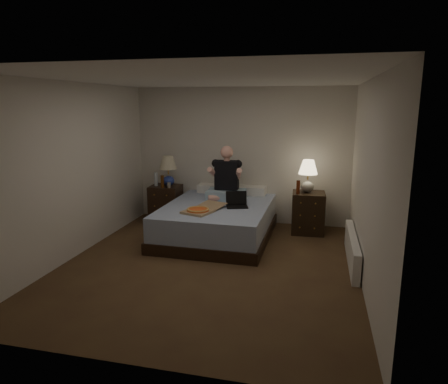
% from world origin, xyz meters
% --- Properties ---
extents(floor, '(4.00, 4.50, 0.00)m').
position_xyz_m(floor, '(0.00, 0.00, 0.00)').
color(floor, brown).
rests_on(floor, ground).
extents(ceiling, '(4.00, 4.50, 0.00)m').
position_xyz_m(ceiling, '(0.00, 0.00, 2.50)').
color(ceiling, white).
rests_on(ceiling, ground).
extents(wall_back, '(4.00, 0.00, 2.50)m').
position_xyz_m(wall_back, '(0.00, 2.25, 1.25)').
color(wall_back, silver).
rests_on(wall_back, ground).
extents(wall_front, '(4.00, 0.00, 2.50)m').
position_xyz_m(wall_front, '(0.00, -2.25, 1.25)').
color(wall_front, silver).
rests_on(wall_front, ground).
extents(wall_left, '(0.00, 4.50, 2.50)m').
position_xyz_m(wall_left, '(-2.00, 0.00, 1.25)').
color(wall_left, silver).
rests_on(wall_left, ground).
extents(wall_right, '(0.00, 4.50, 2.50)m').
position_xyz_m(wall_right, '(2.00, 0.00, 1.25)').
color(wall_right, silver).
rests_on(wall_right, ground).
extents(bed, '(1.71, 2.26, 0.56)m').
position_xyz_m(bed, '(-0.18, 1.26, 0.28)').
color(bed, '#506BA1').
rests_on(bed, floor).
extents(nightstand_left, '(0.55, 0.50, 0.70)m').
position_xyz_m(nightstand_left, '(-1.35, 1.83, 0.35)').
color(nightstand_left, black).
rests_on(nightstand_left, floor).
extents(nightstand_right, '(0.57, 0.52, 0.71)m').
position_xyz_m(nightstand_right, '(1.28, 1.80, 0.36)').
color(nightstand_right, black).
rests_on(nightstand_right, floor).
extents(lamp_left, '(0.33, 0.33, 0.56)m').
position_xyz_m(lamp_left, '(-1.28, 1.83, 0.98)').
color(lamp_left, '#283A96').
rests_on(lamp_left, nightstand_left).
extents(lamp_right, '(0.34, 0.34, 0.56)m').
position_xyz_m(lamp_right, '(1.25, 1.82, 0.99)').
color(lamp_right, gray).
rests_on(lamp_right, nightstand_right).
extents(water_bottle, '(0.07, 0.07, 0.25)m').
position_xyz_m(water_bottle, '(-1.50, 1.78, 0.83)').
color(water_bottle, silver).
rests_on(water_bottle, nightstand_left).
extents(soda_can, '(0.07, 0.07, 0.10)m').
position_xyz_m(soda_can, '(-1.21, 1.68, 0.75)').
color(soda_can, '#B4B4AF').
rests_on(soda_can, nightstand_left).
extents(beer_bottle_left, '(0.06, 0.06, 0.23)m').
position_xyz_m(beer_bottle_left, '(-1.33, 1.66, 0.82)').
color(beer_bottle_left, '#532B0B').
rests_on(beer_bottle_left, nightstand_left).
extents(beer_bottle_right, '(0.06, 0.06, 0.23)m').
position_xyz_m(beer_bottle_right, '(1.10, 1.67, 0.83)').
color(beer_bottle_right, '#5E220D').
rests_on(beer_bottle_right, nightstand_right).
extents(person, '(0.67, 0.54, 0.93)m').
position_xyz_m(person, '(-0.14, 1.65, 1.02)').
color(person, black).
rests_on(person, bed).
extents(laptop, '(0.41, 0.37, 0.24)m').
position_xyz_m(laptop, '(0.16, 1.13, 0.68)').
color(laptop, black).
rests_on(laptop, bed).
extents(pizza_box, '(0.62, 0.85, 0.08)m').
position_xyz_m(pizza_box, '(-0.35, 0.65, 0.60)').
color(pizza_box, tan).
rests_on(pizza_box, bed).
extents(radiator, '(0.10, 1.60, 0.40)m').
position_xyz_m(radiator, '(1.93, 0.56, 0.20)').
color(radiator, white).
rests_on(radiator, floor).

